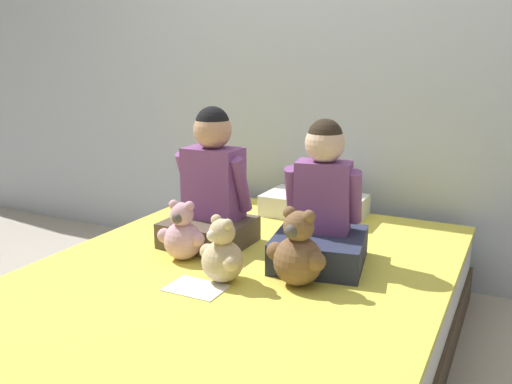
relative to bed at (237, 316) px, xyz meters
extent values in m
plane|color=#B2A899|center=(0.00, 0.00, -0.19)|extent=(14.00, 14.00, 0.00)
cube|color=silver|center=(0.00, 1.14, 1.06)|extent=(8.00, 0.06, 2.50)
cube|color=#473828|center=(0.00, 0.00, -0.10)|extent=(1.57, 2.04, 0.17)
cube|color=silver|center=(0.00, 0.00, 0.07)|extent=(1.54, 2.00, 0.18)
cube|color=#E5D64C|center=(0.00, 0.00, 0.18)|extent=(1.55, 2.02, 0.03)
cube|color=brown|center=(-0.26, 0.22, 0.25)|extent=(0.36, 0.33, 0.11)
cube|color=#7F4789|center=(-0.26, 0.27, 0.46)|extent=(0.25, 0.16, 0.31)
sphere|color=tan|center=(-0.26, 0.27, 0.70)|extent=(0.17, 0.17, 0.17)
sphere|color=black|center=(-0.26, 0.27, 0.72)|extent=(0.15, 0.15, 0.15)
cylinder|color=#7F4789|center=(-0.40, 0.27, 0.47)|extent=(0.06, 0.14, 0.26)
cylinder|color=#7F4789|center=(-0.12, 0.26, 0.47)|extent=(0.06, 0.14, 0.26)
cube|color=#282D47|center=(0.26, 0.22, 0.25)|extent=(0.41, 0.42, 0.12)
cube|color=#7F4789|center=(0.25, 0.27, 0.46)|extent=(0.24, 0.16, 0.29)
sphere|color=beige|center=(0.25, 0.27, 0.67)|extent=(0.16, 0.16, 0.16)
sphere|color=#2D2319|center=(0.25, 0.27, 0.70)|extent=(0.14, 0.14, 0.14)
cylinder|color=#7F4789|center=(0.13, 0.25, 0.47)|extent=(0.08, 0.14, 0.23)
cylinder|color=#7F4789|center=(0.37, 0.29, 0.47)|extent=(0.08, 0.14, 0.23)
sphere|color=#DBA3B2|center=(-0.26, 0.02, 0.27)|extent=(0.16, 0.16, 0.16)
sphere|color=#DBA3B2|center=(-0.26, 0.02, 0.38)|extent=(0.10, 0.10, 0.10)
sphere|color=#4C4742|center=(-0.25, -0.03, 0.38)|extent=(0.04, 0.04, 0.04)
sphere|color=#DBA3B2|center=(-0.29, 0.01, 0.42)|extent=(0.04, 0.04, 0.04)
sphere|color=#DBA3B2|center=(-0.23, 0.02, 0.42)|extent=(0.04, 0.04, 0.04)
sphere|color=#DBA3B2|center=(-0.33, -0.01, 0.29)|extent=(0.06, 0.06, 0.06)
sphere|color=#DBA3B2|center=(-0.18, 0.01, 0.29)|extent=(0.06, 0.06, 0.06)
sphere|color=brown|center=(0.26, -0.01, 0.28)|extent=(0.18, 0.18, 0.18)
sphere|color=brown|center=(0.26, -0.01, 0.42)|extent=(0.11, 0.11, 0.11)
sphere|color=#4C4742|center=(0.25, -0.05, 0.41)|extent=(0.05, 0.05, 0.05)
sphere|color=brown|center=(0.22, 0.00, 0.46)|extent=(0.05, 0.05, 0.05)
sphere|color=brown|center=(0.30, -0.01, 0.46)|extent=(0.05, 0.05, 0.05)
sphere|color=brown|center=(0.17, -0.01, 0.31)|extent=(0.07, 0.07, 0.07)
sphere|color=brown|center=(0.34, -0.04, 0.31)|extent=(0.07, 0.07, 0.07)
sphere|color=#D1B78E|center=(0.00, -0.11, 0.27)|extent=(0.16, 0.16, 0.16)
sphere|color=#D1B78E|center=(0.00, -0.11, 0.38)|extent=(0.10, 0.10, 0.10)
sphere|color=beige|center=(-0.02, -0.14, 0.38)|extent=(0.04, 0.04, 0.04)
sphere|color=#D1B78E|center=(-0.03, -0.09, 0.42)|extent=(0.04, 0.04, 0.04)
sphere|color=#D1B78E|center=(0.03, -0.12, 0.42)|extent=(0.04, 0.04, 0.04)
sphere|color=#D1B78E|center=(-0.08, -0.09, 0.29)|extent=(0.06, 0.06, 0.06)
sphere|color=#D1B78E|center=(0.06, -0.15, 0.29)|extent=(0.06, 0.06, 0.06)
cube|color=white|center=(0.00, 0.84, 0.25)|extent=(0.51, 0.30, 0.11)
cube|color=white|center=(-0.05, -0.21, 0.19)|extent=(0.21, 0.15, 0.00)
camera|label=1|loc=(0.96, -1.72, 1.01)|focal=38.00mm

